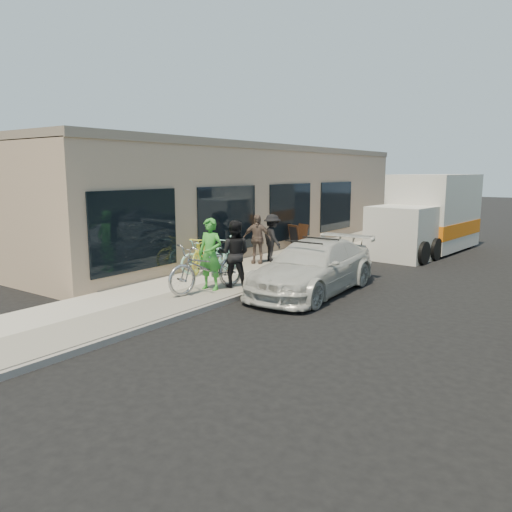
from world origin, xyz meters
The scene contains 17 objects.
ground centered at (0.00, 0.00, 0.00)m, with size 120.00×120.00×0.00m, color black.
sidewalk centered at (-2.00, 3.00, 0.07)m, with size 3.00×34.00×0.15m, color #ADA79B.
curb centered at (-0.45, 3.00, 0.07)m, with size 0.12×34.00×0.13m, color gray.
storefront centered at (-5.24, 7.99, 2.12)m, with size 3.60×20.00×4.22m.
bike_rack centered at (-2.77, 2.80, 0.70)m, with size 0.12×0.64×0.90m.
sandwich_board centered at (-3.06, 7.85, 0.65)m, with size 0.76×0.77×0.97m.
sedan_white centered at (0.66, 2.41, 0.69)m, with size 2.08×4.81×1.42m.
sedan_silver centered at (0.36, 3.40, 0.62)m, with size 1.45×3.61×1.23m, color #96969B.
moving_truck centered at (1.01, 11.18, 1.36)m, with size 2.84×6.41×3.06m.
tandem_bike centered at (-1.29, 0.42, 0.77)m, with size 0.82×2.36×1.24m, color #AAAAAC.
woman_rider centered at (-1.35, 0.61, 1.08)m, with size 0.68×0.44×1.86m, color green.
man_standing centered at (-1.05, 1.22, 1.04)m, with size 0.86×0.67×1.77m, color black.
cruiser_bike_a centered at (-2.74, 3.13, 0.66)m, with size 0.48×1.71×1.03m, color #9BE7D7.
cruiser_bike_b centered at (-2.83, 2.30, 0.65)m, with size 0.66×1.89×0.99m, color #9BE7D7.
cruiser_bike_c centered at (-3.07, 2.23, 0.71)m, with size 0.53×1.86×1.12m, color yellow.
bystander_a centered at (-2.33, 4.95, 0.96)m, with size 1.04×0.60×1.61m, color black.
bystander_b centered at (-2.57, 4.39, 0.97)m, with size 0.96×0.40×1.64m, color brown.
Camera 1 is at (6.98, -9.00, 3.18)m, focal length 35.00 mm.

